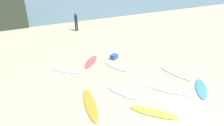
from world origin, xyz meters
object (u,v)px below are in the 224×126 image
Objects in this scene: surfboard_4 at (116,67)px; beachgoer_near at (76,21)px; surfboard_3 at (201,88)px; surfboard_8 at (71,71)px; surfboard_6 at (91,62)px; surfboard_0 at (122,92)px; surfboard_5 at (170,90)px; surfboard_7 at (154,112)px; beach_cooler at (114,57)px; surfboard_1 at (90,104)px; surfboard_2 at (175,73)px.

beachgoer_near is at bearing 69.17° from surfboard_4.
surfboard_8 is at bearing 0.04° from surfboard_3.
beachgoer_near is at bearing -62.51° from surfboard_6.
surfboard_4 reaches higher than surfboard_0.
surfboard_7 is (-1.92, -0.97, 0.00)m from surfboard_5.
surfboard_8 is 5.09× the size of beach_cooler.
surfboard_5 reaches higher than surfboard_0.
beach_cooler reaches higher than surfboard_3.
surfboard_6 is at bearing -13.00° from surfboard_3.
beach_cooler is (-2.12, 5.60, 0.12)m from surfboard_3.
surfboard_1 is at bearing 57.34° from beachgoer_near.
beach_cooler is (1.67, 3.85, 0.13)m from surfboard_0.
beach_cooler is at bearing -24.83° from surfboard_3.
surfboard_0 is 4.04× the size of beach_cooler.
surfboard_0 is 0.92× the size of surfboard_2.
surfboard_7 is (2.21, -1.87, 0.00)m from surfboard_1.
beach_cooler is (-2.19, 3.71, 0.12)m from surfboard_2.
surfboard_5 reaches higher than surfboard_8.
surfboard_7 is (0.34, -6.18, -0.00)m from surfboard_6.
surfboard_4 is at bearing -112.54° from beach_cooler.
surfboard_2 is at bearing -59.95° from surfboard_4.
surfboard_6 is 6.19m from surfboard_7.
beach_cooler is at bearing -149.80° from surfboard_6.
surfboard_6 is 8.01m from beachgoer_near.
surfboard_2 is 4.12m from surfboard_7.
surfboard_3 is at bearing 162.71° from surfboard_6.
surfboard_4 is 9.33m from beachgoer_near.
surfboard_4 is 4.75m from surfboard_7.
surfboard_4 is at bearing 70.30° from beachgoer_near.
surfboard_4 is (-2.63, 4.38, -0.00)m from surfboard_3.
beach_cooler is (0.50, 1.21, 0.13)m from surfboard_4.
surfboard_1 reaches higher than surfboard_0.
beachgoer_near is (-2.09, 11.75, 0.98)m from surfboard_2.
surfboard_4 is at bearing -135.94° from surfboard_0.
surfboard_6 is 1.67m from beach_cooler.
surfboard_5 is 5.98m from surfboard_8.
beach_cooler reaches higher than surfboard_4.
surfboard_7 is at bearing 23.74° from surfboard_2.
surfboard_5 is (4.13, -0.90, 0.00)m from surfboard_1.
surfboard_1 is at bearing -154.13° from surfboard_4.
surfboard_4 is at bearing 167.28° from surfboard_6.
surfboard_8 is at bearing -39.98° from surfboard_2.
surfboard_1 is 1.18× the size of surfboard_2.
surfboard_4 is 0.84× the size of surfboard_5.
surfboard_4 is 0.93× the size of surfboard_7.
surfboard_6 is (1.87, 4.31, 0.00)m from surfboard_1.
surfboard_4 is (-2.69, 2.50, -0.00)m from surfboard_2.
surfboard_3 is 13.83m from beachgoer_near.
beachgoer_near is at bearing -94.57° from surfboard_1.
beach_cooler is at bearing -67.69° from surfboard_2.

